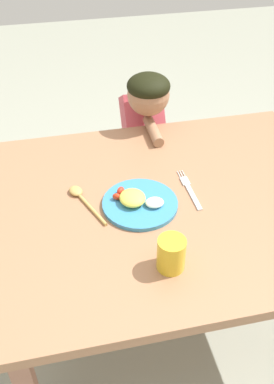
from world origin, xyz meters
name	(u,v)px	position (x,y,z in m)	size (l,w,h in m)	color
ground_plane	(163,318)	(0.00, 0.00, 0.00)	(8.00, 8.00, 0.00)	gray
dining_table	(170,215)	(0.00, 0.00, 0.63)	(1.22, 0.98, 0.70)	#9E6D4D
plate	(139,202)	(-0.11, -0.01, 0.71)	(0.25, 0.25, 0.05)	teal
fork	(190,190)	(0.08, 0.03, 0.70)	(0.03, 0.22, 0.01)	silver
spoon	(81,197)	(-0.30, 0.07, 0.71)	(0.11, 0.22, 0.02)	tan
drinking_cup	(171,254)	(-0.08, -0.28, 0.75)	(0.08, 0.08, 0.11)	gold
person	(143,148)	(0.04, 0.59, 0.51)	(0.19, 0.42, 0.92)	navy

